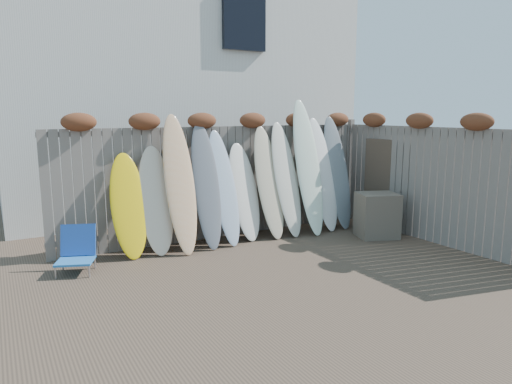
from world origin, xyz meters
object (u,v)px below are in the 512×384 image
beach_chair (77,250)px  surfboard_0 (129,206)px  wooden_crate (377,215)px  lattice_panel (390,185)px

beach_chair → surfboard_0: 1.03m
wooden_crate → surfboard_0: bearing=165.1°
wooden_crate → lattice_panel: bearing=26.8°
beach_chair → wooden_crate: size_ratio=0.83×
wooden_crate → lattice_panel: (0.61, 0.31, 0.46)m
beach_chair → surfboard_0: (0.84, 0.31, 0.51)m
beach_chair → lattice_panel: bearing=-5.1°
lattice_panel → surfboard_0: size_ratio=1.03×
beach_chair → lattice_panel: (5.64, -0.50, 0.57)m
beach_chair → wooden_crate: 5.10m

